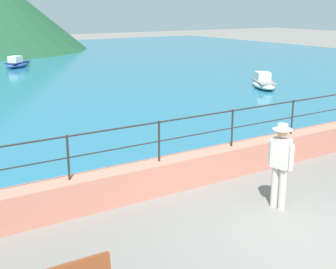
# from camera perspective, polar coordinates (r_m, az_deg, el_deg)

# --- Properties ---
(ground_plane) EXTENTS (120.00, 120.00, 0.00)m
(ground_plane) POSITION_cam_1_polar(r_m,az_deg,el_deg) (8.73, 16.41, -12.02)
(ground_plane) COLOR slate
(promenade_wall) EXTENTS (20.00, 0.56, 0.70)m
(promenade_wall) POSITION_cam_1_polar(r_m,az_deg,el_deg) (10.73, 3.56, -4.10)
(promenade_wall) COLOR tan
(promenade_wall) RESTS_ON ground
(railing) EXTENTS (18.44, 0.04, 0.90)m
(railing) POSITION_cam_1_polar(r_m,az_deg,el_deg) (10.44, 3.65, 0.98)
(railing) COLOR #282623
(railing) RESTS_ON promenade_wall
(person_walking) EXTENTS (0.38, 0.56, 1.75)m
(person_walking) POSITION_cam_1_polar(r_m,az_deg,el_deg) (9.43, 13.62, -3.29)
(person_walking) COLOR beige
(person_walking) RESTS_ON ground
(boat_2) EXTENTS (2.32, 2.19, 0.76)m
(boat_2) POSITION_cam_1_polar(r_m,az_deg,el_deg) (32.19, -17.98, 8.29)
(boat_2) COLOR #2D4C9E
(boat_2) RESTS_ON lake_water
(boat_4) EXTENTS (1.89, 2.45, 0.76)m
(boat_4) POSITION_cam_1_polar(r_m,az_deg,el_deg) (23.30, 11.63, 6.24)
(boat_4) COLOR white
(boat_4) RESTS_ON lake_water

